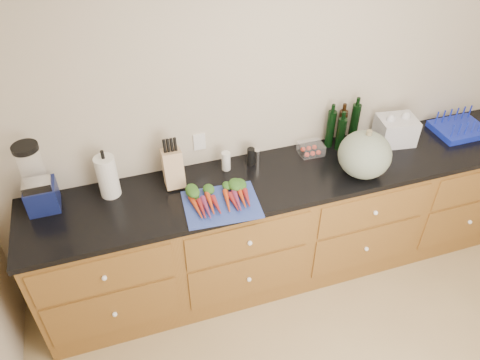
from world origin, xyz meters
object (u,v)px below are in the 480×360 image
object	(u,v)px
tomato_box	(311,149)
dish_rack	(459,127)
paper_towel	(108,176)
squash	(365,155)
cutting_board	(221,204)
blender_appliance	(37,182)
knife_block	(173,168)
carrots	(219,197)

from	to	relation	value
tomato_box	dish_rack	world-z (taller)	dish_rack
paper_towel	tomato_box	size ratio (longest dim) A/B	1.71
squash	tomato_box	size ratio (longest dim) A/B	2.09
squash	cutting_board	bearing A→B (deg)	-179.05
blender_appliance	knife_block	bearing A→B (deg)	-1.25
cutting_board	blender_appliance	xyz separation A→B (m)	(-1.04, 0.32, 0.20)
tomato_box	cutting_board	bearing A→B (deg)	-156.34
carrots	dish_rack	distance (m)	1.94
paper_towel	cutting_board	bearing A→B (deg)	-26.66
knife_block	cutting_board	bearing A→B (deg)	-52.31
cutting_board	tomato_box	world-z (taller)	tomato_box
blender_appliance	knife_block	size ratio (longest dim) A/B	1.87
cutting_board	knife_block	xyz separation A→B (m)	(-0.23, 0.30, 0.12)
squash	knife_block	size ratio (longest dim) A/B	1.40
blender_appliance	dish_rack	size ratio (longest dim) A/B	1.25
dish_rack	carrots	bearing A→B (deg)	-174.15
carrots	knife_block	bearing A→B (deg)	131.97
carrots	paper_towel	bearing A→B (deg)	156.46
squash	knife_block	xyz separation A→B (m)	(-1.21, 0.28, -0.03)
paper_towel	dish_rack	xyz separation A→B (m)	(2.57, -0.08, -0.10)
cutting_board	paper_towel	xyz separation A→B (m)	(-0.64, 0.32, 0.14)
cutting_board	knife_block	world-z (taller)	knife_block
cutting_board	tomato_box	distance (m)	0.82
tomato_box	dish_rack	xyz separation A→B (m)	(1.18, -0.09, -0.00)
cutting_board	squash	distance (m)	0.99
cutting_board	dish_rack	distance (m)	1.94
paper_towel	blender_appliance	bearing A→B (deg)	-179.64
carrots	tomato_box	bearing A→B (deg)	20.90
cutting_board	paper_towel	size ratio (longest dim) A/B	1.63
cutting_board	knife_block	distance (m)	0.40
blender_appliance	tomato_box	world-z (taller)	blender_appliance
paper_towel	dish_rack	distance (m)	2.57
squash	blender_appliance	bearing A→B (deg)	171.49
paper_towel	tomato_box	distance (m)	1.39
carrots	blender_appliance	xyz separation A→B (m)	(-1.04, 0.28, 0.17)
cutting_board	blender_appliance	distance (m)	1.10
paper_towel	knife_block	size ratio (longest dim) A/B	1.15
cutting_board	carrots	world-z (taller)	carrots
cutting_board	squash	bearing A→B (deg)	0.95
squash	tomato_box	xyz separation A→B (m)	(-0.23, 0.31, -0.12)
knife_block	dish_rack	distance (m)	2.16
squash	paper_towel	xyz separation A→B (m)	(-1.62, 0.30, -0.01)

